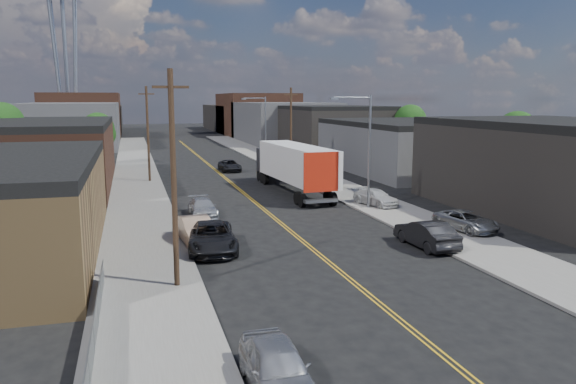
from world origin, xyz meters
TOP-DOWN VIEW (x-y plane):
  - ground at (0.00, 60.00)m, footprint 260.00×260.00m
  - centerline at (0.00, 45.00)m, footprint 0.32×120.00m
  - sidewalk_left at (-9.50, 45.00)m, footprint 5.00×140.00m
  - sidewalk_right at (9.50, 45.00)m, footprint 5.00×140.00m
  - warehouse_brown at (-18.00, 44.00)m, footprint 12.00×26.00m
  - industrial_right_a at (21.99, 20.00)m, footprint 14.00×22.00m
  - industrial_right_b at (22.00, 46.00)m, footprint 14.00×24.00m
  - industrial_right_c at (22.00, 72.00)m, footprint 14.00×22.00m
  - skyline_left_a at (-20.00, 95.00)m, footprint 16.00×30.00m
  - skyline_right_a at (20.00, 95.00)m, footprint 16.00×30.00m
  - skyline_left_b at (-20.00, 120.00)m, footprint 16.00×26.00m
  - skyline_right_b at (20.00, 120.00)m, footprint 16.00×26.00m
  - skyline_left_c at (-20.00, 140.00)m, footprint 16.00×40.00m
  - skyline_right_c at (20.00, 140.00)m, footprint 16.00×40.00m
  - streetlight_near at (7.60, 25.00)m, footprint 3.39×0.25m
  - streetlight_far at (7.60, 60.00)m, footprint 3.39×0.25m
  - utility_pole_left_near at (-8.20, 10.00)m, footprint 1.60×0.26m
  - utility_pole_left_far at (-8.20, 45.00)m, footprint 1.60×0.26m
  - utility_pole_right at (8.20, 48.00)m, footprint 1.60×0.26m
  - chainlink_fence at (-11.50, 3.50)m, footprint 0.05×16.00m
  - tree_left_mid at (-23.94, 55.00)m, footprint 5.10×5.04m
  - tree_left_far at (-13.94, 62.00)m, footprint 4.35×4.20m
  - tree_right_near at (30.06, 36.00)m, footprint 4.60×4.48m
  - tree_right_far at (30.06, 60.00)m, footprint 4.85×4.76m
  - semi_truck at (4.50, 34.93)m, footprint 3.83×17.45m
  - car_left_a at (-6.07, -0.28)m, footprint 1.80×4.46m
  - car_left_b at (-6.40, 18.00)m, footprint 2.14×5.02m
  - car_left_c at (-5.75, 16.00)m, footprint 3.12×6.07m
  - car_left_d at (-5.00, 26.00)m, footprint 1.96×4.55m
  - car_right_oncoming at (6.60, 13.37)m, footprint 1.90×5.01m
  - car_right_lot_a at (11.00, 16.00)m, footprint 3.05×4.99m
  - car_right_lot_b at (9.02, 25.81)m, footprint 2.98×4.71m
  - car_right_lot_c at (11.00, 46.25)m, footprint 3.32×4.47m
  - car_ahead_truck at (1.50, 51.70)m, footprint 2.33×4.92m

SIDE VIEW (x-z plane):
  - ground at x=0.00m, z-range 0.00..0.00m
  - centerline at x=0.00m, z-range 0.00..0.01m
  - sidewalk_left at x=-9.50m, z-range 0.00..0.15m
  - sidewalk_right at x=9.50m, z-range 0.00..0.15m
  - car_left_d at x=-5.00m, z-range 0.00..1.31m
  - chainlink_fence at x=-11.50m, z-range 0.04..1.27m
  - car_ahead_truck at x=1.50m, z-range 0.00..1.36m
  - car_left_a at x=-6.07m, z-range 0.00..1.52m
  - car_right_lot_b at x=9.02m, z-range 0.15..1.42m
  - car_right_lot_a at x=11.00m, z-range 0.15..1.44m
  - car_left_b at x=-6.40m, z-range 0.00..1.61m
  - car_right_oncoming at x=6.60m, z-range 0.00..1.63m
  - car_left_c at x=-5.75m, z-range 0.00..1.64m
  - car_right_lot_c at x=11.00m, z-range 0.15..1.57m
  - semi_truck at x=4.50m, z-range 0.32..4.85m
  - industrial_right_b at x=22.00m, z-range 0.00..6.10m
  - warehouse_brown at x=-18.00m, z-range 0.00..6.60m
  - skyline_left_c at x=-20.00m, z-range 0.00..7.00m
  - skyline_right_c at x=20.00m, z-range 0.00..7.00m
  - industrial_right_a at x=21.99m, z-range 0.00..7.10m
  - industrial_right_c at x=22.00m, z-range 0.00..7.60m
  - skyline_left_a at x=-20.00m, z-range 0.00..8.00m
  - skyline_right_a at x=20.00m, z-range 0.00..8.00m
  - tree_left_far at x=-13.94m, z-range 1.08..8.05m
  - tree_right_near at x=30.06m, z-range 1.15..8.59m
  - skyline_left_b at x=-20.00m, z-range 0.00..10.00m
  - skyline_right_b at x=20.00m, z-range 0.00..10.00m
  - utility_pole_left_near at x=-8.20m, z-range 0.14..10.14m
  - utility_pole_left_far at x=-8.20m, z-range 0.14..10.14m
  - utility_pole_right at x=8.20m, z-range 0.14..10.14m
  - tree_right_far at x=30.06m, z-range 1.22..9.13m
  - streetlight_near at x=7.60m, z-range 0.83..9.83m
  - streetlight_far at x=7.60m, z-range 0.83..9.83m
  - tree_left_mid at x=-23.94m, z-range 1.30..9.67m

